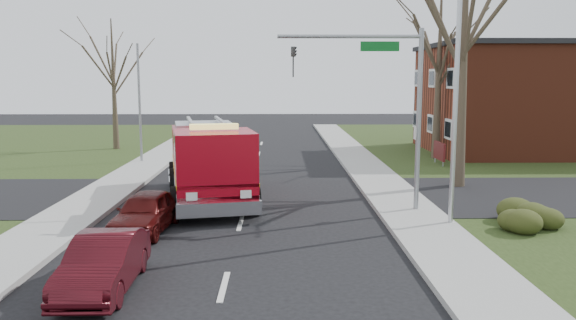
{
  "coord_description": "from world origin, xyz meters",
  "views": [
    {
      "loc": [
        1.35,
        -19.04,
        5.03
      ],
      "look_at": [
        1.69,
        1.58,
        2.0
      ],
      "focal_mm": 35.0,
      "sensor_mm": 36.0,
      "label": 1
    }
  ],
  "objects_px": {
    "traffic_signal_mast": "(385,87)",
    "fire_engine": "(209,164)",
    "parked_car_gray": "(104,263)",
    "parked_car_maroon": "(145,212)"
  },
  "relations": [
    {
      "from": "traffic_signal_mast",
      "to": "fire_engine",
      "type": "bearing_deg",
      "value": 162.09
    },
    {
      "from": "traffic_signal_mast",
      "to": "parked_car_maroon",
      "type": "bearing_deg",
      "value": -163.15
    },
    {
      "from": "parked_car_maroon",
      "to": "parked_car_gray",
      "type": "bearing_deg",
      "value": -82.27
    },
    {
      "from": "fire_engine",
      "to": "parked_car_gray",
      "type": "bearing_deg",
      "value": -109.18
    },
    {
      "from": "fire_engine",
      "to": "parked_car_maroon",
      "type": "height_order",
      "value": "fire_engine"
    },
    {
      "from": "fire_engine",
      "to": "parked_car_gray",
      "type": "height_order",
      "value": "fire_engine"
    },
    {
      "from": "traffic_signal_mast",
      "to": "parked_car_maroon",
      "type": "height_order",
      "value": "traffic_signal_mast"
    },
    {
      "from": "parked_car_maroon",
      "to": "traffic_signal_mast",
      "type": "bearing_deg",
      "value": 22.28
    },
    {
      "from": "traffic_signal_mast",
      "to": "fire_engine",
      "type": "relative_size",
      "value": 0.77
    },
    {
      "from": "parked_car_gray",
      "to": "fire_engine",
      "type": "bearing_deg",
      "value": 81.39
    }
  ]
}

